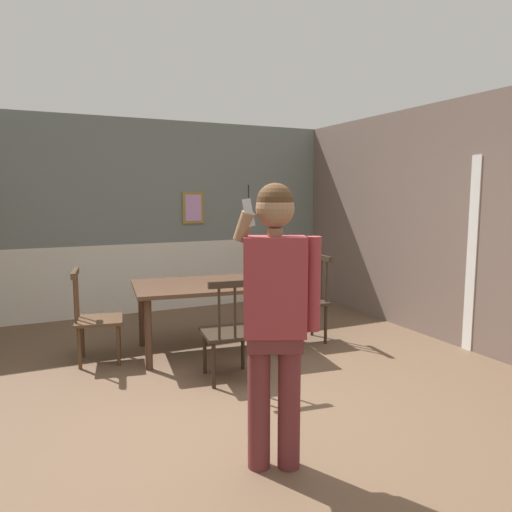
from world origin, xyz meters
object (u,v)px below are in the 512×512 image
object	(u,v)px
chair_at_table_head	(230,331)
person_figure	(276,308)
chair_by_doorway	(309,300)
chair_near_window	(95,318)
dining_table	(209,291)

from	to	relation	value
chair_at_table_head	person_figure	distance (m)	1.57
chair_by_doorway	chair_at_table_head	world-z (taller)	chair_by_doorway
person_figure	chair_near_window	bearing A→B (deg)	-48.92
chair_at_table_head	person_figure	size ratio (longest dim) A/B	0.54
chair_by_doorway	chair_near_window	bearing A→B (deg)	88.14
person_figure	chair_at_table_head	bearing A→B (deg)	-77.31
chair_near_window	chair_by_doorway	size ratio (longest dim) A/B	0.95
dining_table	person_figure	bearing A→B (deg)	-99.87
dining_table	chair_near_window	world-z (taller)	chair_near_window
chair_at_table_head	person_figure	bearing A→B (deg)	-94.07
dining_table	chair_near_window	size ratio (longest dim) A/B	1.77
chair_near_window	chair_at_table_head	xyz separation A→B (m)	(1.05, -1.03, 0.00)
chair_near_window	chair_by_doorway	world-z (taller)	chair_by_doorway
dining_table	person_figure	world-z (taller)	person_figure
chair_near_window	chair_by_doorway	xyz separation A→B (m)	(2.33, -0.31, 0.03)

